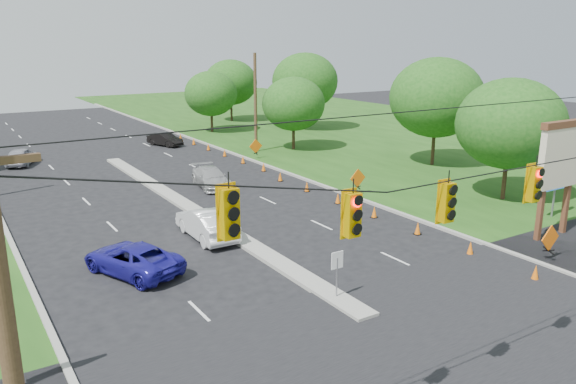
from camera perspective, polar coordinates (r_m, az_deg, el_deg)
ground at (r=18.95m, az=16.42°, el=-17.23°), size 160.00×160.00×0.00m
grass_right at (r=53.09m, az=21.97°, el=3.13°), size 40.00×160.00×0.06m
cross_street at (r=18.95m, az=16.42°, el=-17.23°), size 160.00×14.00×0.02m
curb_right at (r=47.19m, az=-2.84°, el=2.85°), size 0.25×110.00×0.16m
median at (r=35.07m, az=-9.99°, el=-1.66°), size 1.00×34.00×0.18m
median_sign at (r=22.16m, az=5.01°, el=-7.48°), size 0.55×0.06×2.05m
signal_span at (r=16.26m, az=20.21°, el=-3.65°), size 25.60×0.32×9.00m
utility_pole_far_right at (r=51.96m, az=-3.32°, el=8.99°), size 0.28×0.28×9.00m
pylon_sign at (r=31.99m, az=25.83°, el=2.84°), size 5.90×2.30×6.12m
cone_0 at (r=26.52m, az=23.84°, el=-7.49°), size 0.32×0.32×0.70m
cone_1 at (r=28.43m, az=18.03°, el=-5.43°), size 0.32×0.32×0.70m
cone_2 at (r=30.62m, az=13.04°, el=-3.61°), size 0.32×0.32×0.70m
cone_3 at (r=33.04m, az=8.76°, el=-2.01°), size 0.32×0.32×0.70m
cone_4 at (r=35.63m, az=5.09°, el=-0.63°), size 0.32×0.32×0.70m
cone_5 at (r=38.38m, az=1.93°, el=0.55°), size 0.32×0.32×0.70m
cone_6 at (r=41.23m, az=-0.79°, el=1.58°), size 0.32×0.32×0.70m
cone_7 at (r=44.47m, az=-2.49°, el=2.56°), size 0.32×0.32×0.70m
cone_8 at (r=47.47m, az=-4.60°, el=3.32°), size 0.32×0.32×0.70m
cone_9 at (r=50.54m, az=-6.45°, el=3.99°), size 0.32×0.32×0.70m
cone_10 at (r=53.66m, az=-8.09°, el=4.58°), size 0.32×0.32×0.70m
cone_11 at (r=56.83m, az=-9.56°, el=5.10°), size 0.32×0.32×0.70m
cone_12 at (r=60.03m, az=-10.87°, el=5.56°), size 0.32×0.32×0.70m
work_sign_0 at (r=28.69m, az=25.07°, el=-4.38°), size 1.27×0.58×1.37m
work_sign_1 at (r=37.65m, az=7.10°, el=1.33°), size 1.27×0.58×1.37m
work_sign_2 at (r=49.03m, az=-3.30°, el=4.60°), size 1.27×0.58×1.37m
tree_7 at (r=38.06m, az=21.63°, el=6.46°), size 6.72×6.72×7.84m
tree_8 at (r=47.41m, az=14.85°, el=9.25°), size 7.56×7.56×8.82m
tree_9 at (r=52.91m, az=0.57°, el=8.94°), size 5.88×5.88×6.86m
tree_10 at (r=65.51m, az=1.74°, el=11.19°), size 7.56×7.56×8.82m
tree_11 at (r=73.04m, az=-5.84°, el=11.02°), size 6.72×6.72×7.84m
tree_12 at (r=64.22m, az=-7.85°, el=9.87°), size 5.88×5.88×6.86m
white_sedan at (r=29.52m, az=-8.28°, el=-3.16°), size 1.77×4.87×1.59m
blue_pickup at (r=25.82m, az=-15.53°, el=-6.53°), size 3.96×5.41×1.37m
silver_car_far at (r=39.87m, az=-7.85°, el=1.47°), size 2.55×4.94×1.37m
silver_car_oncoming at (r=51.70m, az=-25.49°, el=3.30°), size 3.29×4.65×1.47m
dark_car_receding at (r=56.81m, az=-12.40°, el=5.25°), size 2.71×4.16×1.30m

